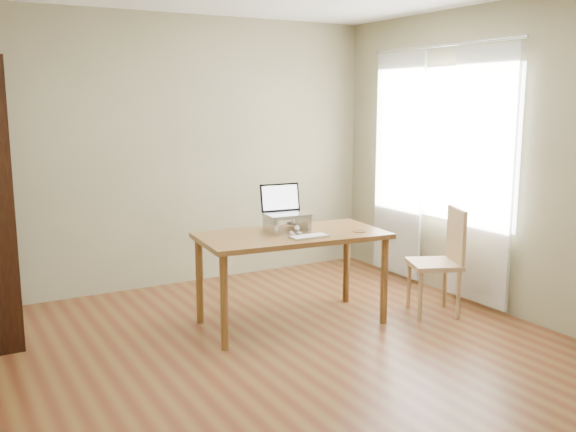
# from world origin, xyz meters

# --- Properties ---
(room) EXTENTS (4.04, 4.54, 2.64)m
(room) POSITION_xyz_m (0.03, 0.01, 1.30)
(room) COLOR #5A2A17
(room) RESTS_ON ground
(curtains) EXTENTS (0.03, 1.90, 2.25)m
(curtains) POSITION_xyz_m (1.92, 0.80, 1.17)
(curtains) COLOR white
(curtains) RESTS_ON ground
(desk) EXTENTS (1.55, 0.88, 0.75)m
(desk) POSITION_xyz_m (0.29, 0.67, 0.66)
(desk) COLOR brown
(desk) RESTS_ON ground
(laptop_stand) EXTENTS (0.32, 0.25, 0.13)m
(laptop_stand) POSITION_xyz_m (0.29, 0.75, 0.83)
(laptop_stand) COLOR silver
(laptop_stand) RESTS_ON desk
(laptop) EXTENTS (0.36, 0.31, 0.24)m
(laptop) POSITION_xyz_m (0.29, 0.81, 0.94)
(laptop) COLOR silver
(laptop) RESTS_ON laptop_stand
(keyboard) EXTENTS (0.31, 0.14, 0.02)m
(keyboard) POSITION_xyz_m (0.32, 0.45, 0.76)
(keyboard) COLOR silver
(keyboard) RESTS_ON desk
(coaster) EXTENTS (0.10, 0.10, 0.01)m
(coaster) POSITION_xyz_m (0.79, 0.45, 0.75)
(coaster) COLOR #50351B
(coaster) RESTS_ON desk
(cat) EXTENTS (0.23, 0.47, 0.14)m
(cat) POSITION_xyz_m (0.32, 0.78, 0.81)
(cat) COLOR #4C423C
(cat) RESTS_ON desk
(chair) EXTENTS (0.54, 0.53, 0.91)m
(chair) POSITION_xyz_m (1.53, 0.29, 0.49)
(chair) COLOR tan
(chair) RESTS_ON ground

